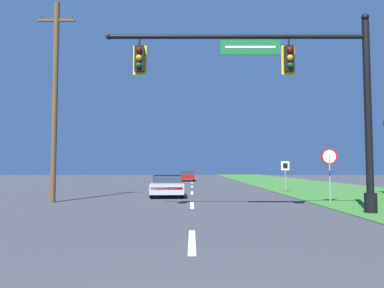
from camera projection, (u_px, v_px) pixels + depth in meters
name	position (u px, v px, depth m)	size (l,w,h in m)	color
grass_verge_right	(313.00, 186.00, 32.31)	(10.00, 110.00, 0.04)	#38752D
road_center_line	(192.00, 193.00, 24.33)	(0.16, 34.80, 0.01)	silver
signal_mast	(300.00, 90.00, 13.62)	(9.79, 0.47, 7.30)	black
car_ahead	(167.00, 186.00, 21.66)	(2.08, 4.55, 1.19)	black
far_car	(187.00, 176.00, 46.17)	(1.82, 4.33, 1.19)	black
stop_sign	(329.00, 163.00, 17.39)	(0.76, 0.07, 2.50)	gray
route_sign_post	(285.00, 169.00, 24.93)	(0.55, 0.06, 2.03)	gray
utility_pole_near	(55.00, 97.00, 18.08)	(1.80, 0.26, 9.76)	brown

